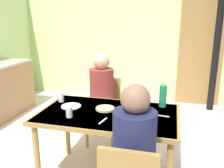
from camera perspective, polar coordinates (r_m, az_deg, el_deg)
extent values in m
plane|color=beige|center=(3.03, -7.86, -17.37)|extent=(6.48, 6.48, 0.00)
cube|color=#BDD889|center=(4.95, 2.63, 11.20)|extent=(4.50, 0.10, 2.54)
cube|color=olive|center=(4.82, 20.26, 6.92)|extent=(0.80, 0.05, 2.00)
cylinder|color=black|center=(4.56, 23.75, 9.59)|extent=(0.12, 0.12, 2.54)
cube|color=olive|center=(2.38, -0.90, -7.22)|extent=(1.36, 0.82, 0.04)
cube|color=#F1B168|center=(2.37, -0.90, -6.79)|extent=(1.31, 0.79, 0.00)
cylinder|color=olive|center=(2.49, -17.35, -16.32)|extent=(0.06, 0.06, 0.70)
cylinder|color=olive|center=(3.02, -10.56, -10.04)|extent=(0.06, 0.06, 0.70)
cylinder|color=olive|center=(2.77, 13.67, -12.62)|extent=(0.06, 0.06, 0.70)
cube|color=olive|center=(3.16, -2.13, -6.56)|extent=(0.40, 0.40, 0.04)
cube|color=olive|center=(3.25, -1.27, -1.98)|extent=(0.38, 0.04, 0.42)
cylinder|color=olive|center=(3.07, 0.11, -12.25)|extent=(0.04, 0.04, 0.41)
cylinder|color=olive|center=(3.16, -5.99, -11.47)|extent=(0.04, 0.04, 0.41)
cylinder|color=olive|center=(3.37, 1.56, -9.65)|extent=(0.04, 0.04, 0.41)
cylinder|color=olive|center=(3.45, -4.02, -9.04)|extent=(0.04, 0.04, 0.41)
cylinder|color=#1E2347|center=(1.72, 5.27, -14.59)|extent=(0.30, 0.30, 0.52)
sphere|color=#846047|center=(1.58, 5.58, -3.50)|extent=(0.20, 0.20, 0.20)
cube|color=brown|center=(3.00, -3.01, -6.59)|extent=(0.30, 0.22, 0.12)
cylinder|color=maroon|center=(3.01, -2.46, -1.24)|extent=(0.30, 0.30, 0.52)
sphere|color=tan|center=(2.93, -2.54, 5.34)|extent=(0.20, 0.20, 0.20)
cylinder|color=#1C7C47|center=(2.54, 11.99, -2.81)|extent=(0.08, 0.08, 0.23)
cone|color=#22893C|center=(2.51, 12.16, 0.07)|extent=(0.05, 0.05, 0.03)
cylinder|color=white|center=(2.49, 5.37, -5.57)|extent=(0.19, 0.19, 0.01)
cylinder|color=white|center=(2.55, -9.70, -5.23)|extent=(0.20, 0.20, 0.01)
cylinder|color=white|center=(2.18, 6.30, -8.75)|extent=(0.21, 0.21, 0.01)
cylinder|color=silver|center=(2.28, -10.14, -6.58)|extent=(0.06, 0.06, 0.10)
cylinder|color=silver|center=(2.71, -11.98, -3.14)|extent=(0.06, 0.06, 0.10)
cylinder|color=#DBB77A|center=(2.44, -1.66, -5.86)|extent=(0.19, 0.19, 0.02)
cube|color=silver|center=(2.34, 11.62, -7.39)|extent=(0.15, 0.04, 0.00)
cube|color=silver|center=(2.18, -2.15, -8.73)|extent=(0.05, 0.15, 0.00)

